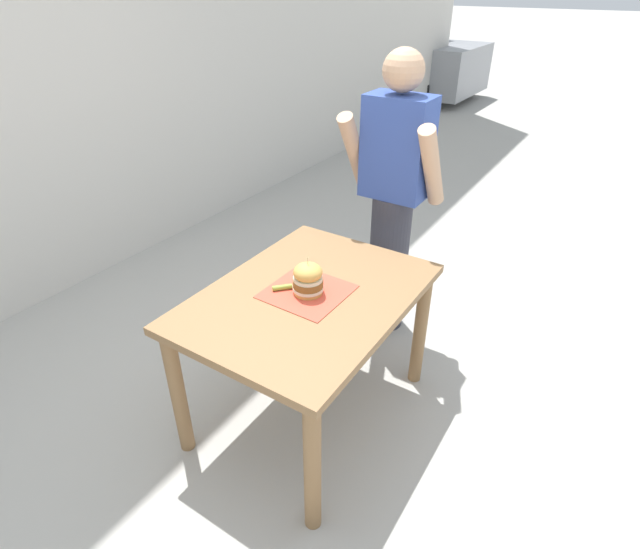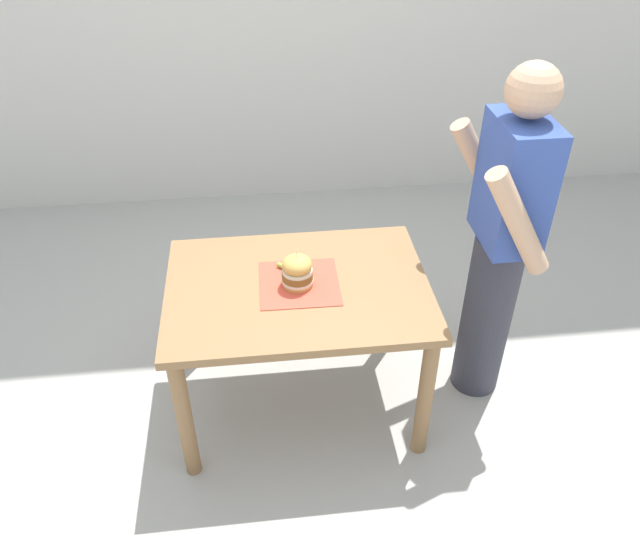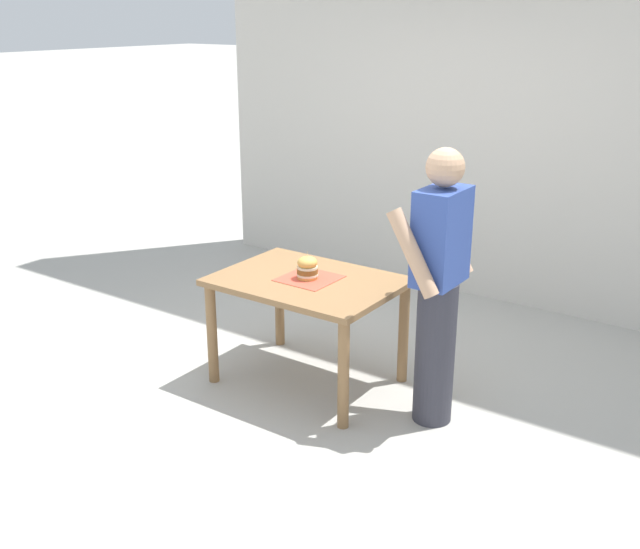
{
  "view_description": "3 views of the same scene",
  "coord_description": "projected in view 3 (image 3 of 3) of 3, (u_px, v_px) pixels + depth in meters",
  "views": [
    {
      "loc": [
        1.08,
        -1.58,
        1.99
      ],
      "look_at": [
        0.0,
        0.1,
        0.79
      ],
      "focal_mm": 28.0,
      "sensor_mm": 36.0,
      "label": 1
    },
    {
      "loc": [
        2.2,
        -0.15,
        2.43
      ],
      "look_at": [
        0.0,
        0.1,
        0.79
      ],
      "focal_mm": 35.0,
      "sensor_mm": 36.0,
      "label": 2
    },
    {
      "loc": [
        3.73,
        2.69,
        2.4
      ],
      "look_at": [
        0.0,
        0.1,
        0.79
      ],
      "focal_mm": 42.0,
      "sensor_mm": 36.0,
      "label": 3
    }
  ],
  "objects": [
    {
      "name": "ground_plane",
      "position": [
        308.0,
        380.0,
        5.13
      ],
      "size": [
        80.0,
        80.0,
        0.0
      ],
      "primitive_type": "plane",
      "color": "#ADAAA3"
    },
    {
      "name": "pickle_spear",
      "position": [
        312.0,
        271.0,
        4.99
      ],
      "size": [
        0.08,
        0.08,
        0.02
      ],
      "primitive_type": "cylinder",
      "rotation": [
        0.0,
        1.57,
        0.82
      ],
      "color": "#8EA83D",
      "rests_on": "serving_paper"
    },
    {
      "name": "sandwich",
      "position": [
        307.0,
        267.0,
        4.86
      ],
      "size": [
        0.14,
        0.14,
        0.18
      ],
      "color": "gold",
      "rests_on": "serving_paper"
    },
    {
      "name": "patio_table",
      "position": [
        308.0,
        295.0,
        4.92
      ],
      "size": [
        0.86,
        1.17,
        0.74
      ],
      "color": "olive",
      "rests_on": "ground"
    },
    {
      "name": "diner_across_table",
      "position": [
        438.0,
        285.0,
        4.36
      ],
      "size": [
        0.55,
        0.35,
        1.69
      ],
      "color": "#33333D",
      "rests_on": "ground"
    },
    {
      "name": "serving_paper",
      "position": [
        309.0,
        278.0,
        4.89
      ],
      "size": [
        0.36,
        0.36,
        0.0
      ],
      "primitive_type": "cube",
      "rotation": [
        0.0,
        0.0,
        -0.02
      ],
      "color": "#D64C38",
      "rests_on": "patio_table"
    }
  ]
}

